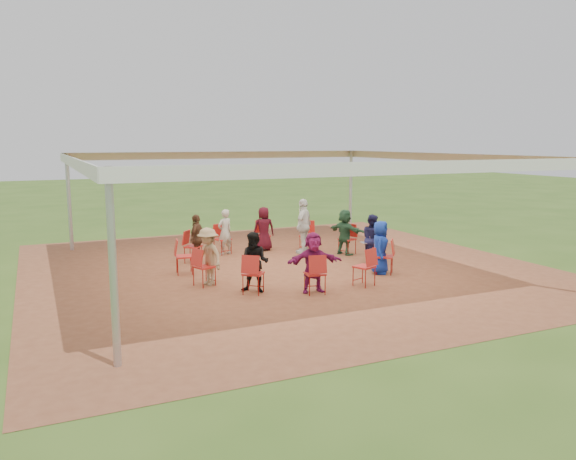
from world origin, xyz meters
name	(u,v)px	position (x,y,z in m)	size (l,w,h in m)	color
ground	(285,268)	(0.00, 0.00, 0.00)	(80.00, 80.00, 0.00)	#39591C
dirt_patch	(285,268)	(0.00, 0.00, 0.01)	(13.00, 13.00, 0.00)	brown
tent	(285,179)	(0.00, 0.00, 2.37)	(10.33, 10.33, 3.00)	#B2B2B7
chair_0	(376,247)	(2.60, -0.43, 0.45)	(0.42, 0.44, 0.90)	red
chair_1	(347,239)	(2.47, 0.93, 0.45)	(0.42, 0.44, 0.90)	red
chair_2	(307,236)	(1.68, 2.04, 0.45)	(0.42, 0.44, 0.90)	red
chair_3	(263,236)	(0.43, 2.60, 0.45)	(0.42, 0.44, 0.90)	red
chair_4	(222,239)	(-0.93, 2.47, 0.45)	(0.42, 0.44, 0.90)	red
chair_5	(193,247)	(-2.04, 1.68, 0.45)	(0.42, 0.44, 0.90)	red
chair_6	(184,257)	(-2.60, 0.43, 0.45)	(0.42, 0.44, 0.90)	red
chair_7	(204,267)	(-2.47, -0.93, 0.45)	(0.42, 0.44, 0.90)	red
chair_8	(253,274)	(-1.68, -2.04, 0.45)	(0.42, 0.44, 0.90)	red
chair_9	(315,274)	(-0.43, -2.60, 0.45)	(0.42, 0.44, 0.90)	red
chair_10	(364,267)	(0.93, -2.47, 0.45)	(0.42, 0.44, 0.90)	red
chair_11	(385,257)	(2.04, -1.68, 0.45)	(0.42, 0.44, 0.90)	red
person_seated_0	(372,239)	(2.48, -0.41, 0.68)	(0.66, 0.38, 1.36)	#1A1A40
person_seated_1	(345,232)	(2.36, 0.88, 0.68)	(1.26, 0.47, 1.36)	#265034
person_seated_2	(264,229)	(0.41, 2.48, 0.68)	(0.66, 0.37, 1.36)	#390A14
person_seated_3	(225,232)	(-0.88, 2.36, 0.68)	(0.49, 0.32, 1.36)	#AFAD9B
person_seated_4	(197,239)	(-1.95, 1.60, 0.68)	(0.79, 0.41, 1.36)	#513221
person_seated_5	(208,256)	(-2.36, -0.88, 0.68)	(0.88, 0.43, 1.36)	#A2865D
person_seated_6	(255,262)	(-1.60, -1.95, 0.68)	(0.66, 0.38, 1.36)	black
person_seated_7	(313,262)	(-0.41, -2.48, 0.68)	(1.26, 0.47, 1.36)	#811752
person_seated_8	(380,247)	(1.95, -1.60, 0.68)	(0.66, 0.37, 1.36)	#13319E
standing_person	(304,226)	(1.36, 1.62, 0.83)	(0.96, 0.49, 1.64)	silver
cable_coil	(318,265)	(0.95, -0.09, 0.02)	(0.36, 0.36, 0.03)	black
laptop	(367,241)	(2.32, -0.39, 0.64)	(0.27, 0.32, 0.20)	#B7B7BC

